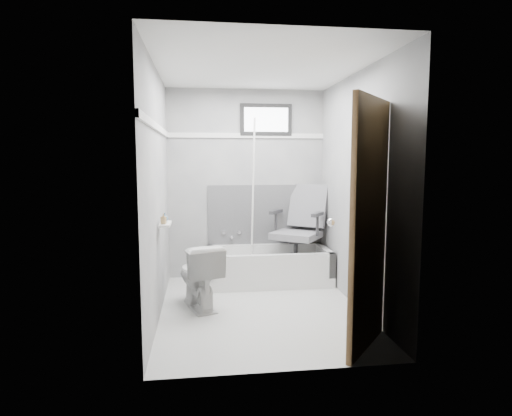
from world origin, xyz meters
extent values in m
plane|color=silver|center=(0.00, 0.00, 0.00)|extent=(2.60, 2.60, 0.00)
plane|color=silver|center=(0.00, 0.00, 2.40)|extent=(2.60, 2.60, 0.00)
cube|color=slate|center=(0.00, 1.30, 1.20)|extent=(2.00, 0.02, 2.40)
cube|color=slate|center=(0.00, -1.30, 1.20)|extent=(2.00, 0.02, 2.40)
cube|color=slate|center=(-1.00, 0.00, 1.20)|extent=(0.02, 2.60, 2.40)
cube|color=slate|center=(1.00, 0.00, 1.20)|extent=(0.02, 2.60, 2.40)
imported|color=silver|center=(-0.62, 0.14, 0.33)|extent=(0.56, 0.76, 0.67)
cube|color=#4C4C4F|center=(0.25, 1.29, 0.80)|extent=(1.50, 0.02, 0.78)
cube|color=white|center=(0.00, 1.29, 1.82)|extent=(2.00, 0.02, 0.06)
cube|color=white|center=(-0.99, 0.00, 1.82)|extent=(0.02, 2.60, 0.06)
cylinder|color=white|center=(0.05, 1.06, 1.05)|extent=(0.02, 0.38, 1.92)
cube|color=white|center=(-0.93, -0.02, 0.90)|extent=(0.10, 0.32, 0.02)
imported|color=#A38251|center=(-0.94, -0.10, 0.97)|extent=(0.06, 0.06, 0.10)
imported|color=slate|center=(-0.94, 0.04, 0.96)|extent=(0.09, 0.09, 0.09)
camera|label=1|loc=(-0.59, -4.17, 1.52)|focal=30.00mm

